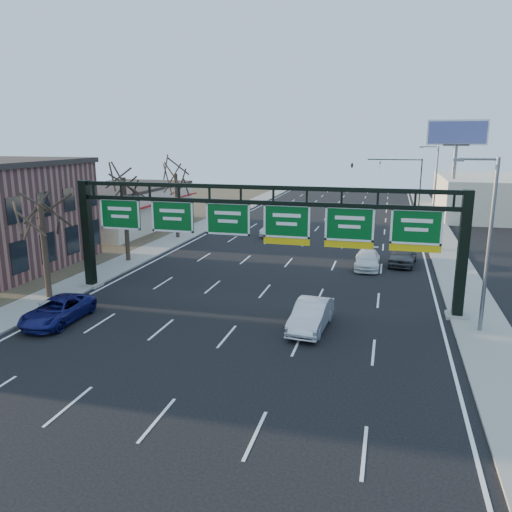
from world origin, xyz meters
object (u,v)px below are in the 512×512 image
(car_silver_sedan, at_px, (311,315))
(car_white_wagon, at_px, (367,260))
(car_blue_suv, at_px, (58,310))
(sign_gantry, at_px, (260,228))

(car_silver_sedan, bearing_deg, car_white_wagon, 85.04)
(car_white_wagon, bearing_deg, car_blue_suv, -134.92)
(sign_gantry, height_order, car_blue_suv, sign_gantry)
(car_blue_suv, bearing_deg, sign_gantry, 31.54)
(sign_gantry, bearing_deg, car_silver_sedan, -45.23)
(sign_gantry, distance_m, car_blue_suv, 12.36)
(sign_gantry, height_order, car_white_wagon, sign_gantry)
(car_blue_suv, relative_size, car_white_wagon, 1.06)
(sign_gantry, distance_m, car_white_wagon, 12.33)
(car_blue_suv, xyz_separation_m, car_silver_sedan, (13.61, 2.58, 0.09))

